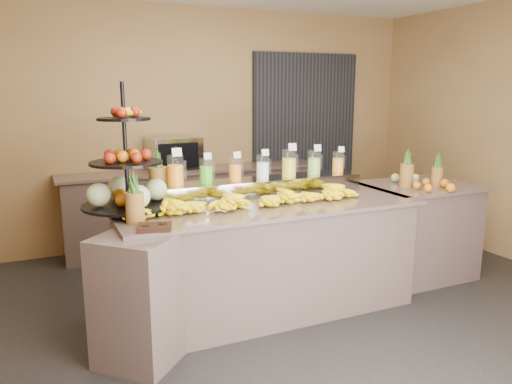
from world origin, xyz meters
TOP-DOWN VIEW (x-y plane):
  - ground at (0.00, 0.00)m, footprint 6.00×6.00m
  - room_envelope at (0.19, 0.79)m, footprint 6.04×5.02m
  - buffet_counter at (-0.12, 0.26)m, footprint 2.75×1.25m
  - right_counter at (1.70, 0.40)m, footprint 1.08×0.88m
  - back_ledge at (0.00, 2.25)m, footprint 3.10×0.55m
  - pitcher_tray at (0.10, 0.58)m, footprint 1.85×0.30m
  - juice_pitcher_orange_a at (-0.68, 0.58)m, footprint 0.13×0.14m
  - juice_pitcher_green at (-0.42, 0.58)m, footprint 0.11×0.12m
  - juice_pitcher_orange_b at (-0.16, 0.58)m, footprint 0.11×0.11m
  - juice_pitcher_milk at (0.10, 0.58)m, footprint 0.11×0.12m
  - juice_pitcher_lemon at (0.36, 0.58)m, footprint 0.13×0.13m
  - juice_pitcher_lime at (0.62, 0.58)m, footprint 0.12×0.12m
  - juice_pitcher_orange_c at (0.88, 0.58)m, footprint 0.11×0.11m
  - banana_heap at (-0.17, 0.26)m, footprint 2.02×0.18m
  - fruit_stand at (-1.04, 0.46)m, footprint 0.84×0.84m
  - condiment_caddy at (-1.03, -0.11)m, footprint 0.26×0.23m
  - pineapple_left_a at (-1.11, 0.11)m, footprint 0.13×0.13m
  - pineapple_left_b at (-0.80, 0.71)m, footprint 0.16×0.16m
  - right_fruit_pile at (1.65, 0.23)m, footprint 0.41×0.39m
  - oven_warmer at (-0.24, 2.25)m, footprint 0.60×0.45m

SIDE VIEW (x-z plane):
  - ground at x=0.00m, z-range 0.00..0.00m
  - buffet_counter at x=-0.12m, z-range 0.00..0.93m
  - back_ledge at x=0.00m, z-range 0.00..0.93m
  - right_counter at x=1.70m, z-range 0.00..0.93m
  - condiment_caddy at x=-1.03m, z-range 0.93..0.96m
  - banana_heap at x=-0.17m, z-range 0.91..1.08m
  - right_fruit_pile at x=1.65m, z-range 0.89..1.11m
  - pitcher_tray at x=0.10m, z-range 0.93..1.08m
  - pineapple_left_a at x=-1.11m, z-range 0.88..1.26m
  - pineapple_left_b at x=-0.80m, z-range 0.88..1.33m
  - oven_warmer at x=-0.24m, z-range 0.93..1.31m
  - juice_pitcher_orange_c at x=0.88m, z-range 1.04..1.30m
  - juice_pitcher_orange_b at x=-0.16m, z-range 1.04..1.30m
  - juice_pitcher_green at x=-0.42m, z-range 1.04..1.31m
  - juice_pitcher_milk at x=0.10m, z-range 1.04..1.31m
  - fruit_stand at x=-1.04m, z-range 0.69..1.66m
  - juice_pitcher_lime at x=0.62m, z-range 1.03..1.32m
  - juice_pitcher_lemon at x=0.36m, z-range 1.03..1.34m
  - juice_pitcher_orange_a at x=-0.68m, z-range 1.03..1.35m
  - room_envelope at x=0.19m, z-range 0.47..3.29m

